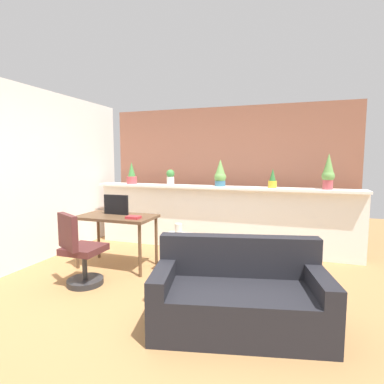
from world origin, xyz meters
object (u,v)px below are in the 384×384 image
object	(u,v)px
desk	(117,221)
office_chair	(80,255)
couch	(239,297)
tv_monitor	(116,205)
book_on_desk	(133,217)
side_cube_shelf	(178,253)
potted_plant_2	(220,174)
potted_plant_4	(328,172)
potted_plant_0	(132,175)
potted_plant_1	(170,177)
vase_on_shelf	(178,230)
potted_plant_3	(273,180)

from	to	relation	value
desk	office_chair	xyz separation A→B (m)	(-0.06, -0.74, -0.28)
desk	couch	distance (m)	2.24
tv_monitor	book_on_desk	world-z (taller)	tv_monitor
desk	side_cube_shelf	xyz separation A→B (m)	(0.89, 0.14, -0.42)
office_chair	potted_plant_2	bearing A→B (deg)	56.98
potted_plant_4	tv_monitor	world-z (taller)	potted_plant_4
potted_plant_0	potted_plant_1	size ratio (longest dim) A/B	1.46
potted_plant_4	office_chair	world-z (taller)	potted_plant_4
desk	potted_plant_4	bearing A→B (deg)	23.04
potted_plant_0	tv_monitor	bearing A→B (deg)	-71.41
side_cube_shelf	couch	world-z (taller)	couch
potted_plant_1	tv_monitor	xyz separation A→B (m)	(-0.38, -1.15, -0.35)
potted_plant_0	side_cube_shelf	distance (m)	1.98
book_on_desk	tv_monitor	bearing A→B (deg)	152.57
potted_plant_1	couch	world-z (taller)	potted_plant_1
potted_plant_4	couch	size ratio (longest dim) A/B	0.32
potted_plant_0	tv_monitor	xyz separation A→B (m)	(0.38, -1.12, -0.38)
desk	office_chair	distance (m)	0.79
potted_plant_0	office_chair	world-z (taller)	potted_plant_0
side_cube_shelf	book_on_desk	size ratio (longest dim) A/B	2.67
vase_on_shelf	couch	world-z (taller)	couch
desk	potted_plant_3	bearing A→B (deg)	30.35
potted_plant_2	couch	distance (m)	2.59
couch	vase_on_shelf	bearing A→B (deg)	132.46
potted_plant_4	couch	xyz separation A→B (m)	(-0.92, -2.26, -1.08)
tv_monitor	book_on_desk	bearing A→B (deg)	-27.43
potted_plant_1	office_chair	bearing A→B (deg)	-100.94
potted_plant_1	side_cube_shelf	distance (m)	1.58
tv_monitor	couch	world-z (taller)	tv_monitor
vase_on_shelf	side_cube_shelf	bearing A→B (deg)	114.36
potted_plant_1	book_on_desk	world-z (taller)	potted_plant_1
potted_plant_3	potted_plant_4	xyz separation A→B (m)	(0.80, 0.01, 0.13)
potted_plant_4	tv_monitor	bearing A→B (deg)	-158.69
potted_plant_0	potted_plant_4	bearing A→B (deg)	0.30
potted_plant_0	potted_plant_3	xyz separation A→B (m)	(2.50, 0.01, -0.04)
potted_plant_2	vase_on_shelf	size ratio (longest dim) A/B	2.59
office_chair	book_on_desk	distance (m)	0.83
couch	tv_monitor	bearing A→B (deg)	150.92
potted_plant_1	book_on_desk	distance (m)	1.44
book_on_desk	couch	world-z (taller)	couch
potted_plant_2	potted_plant_3	bearing A→B (deg)	-1.10
potted_plant_3	side_cube_shelf	world-z (taller)	potted_plant_3
potted_plant_3	office_chair	world-z (taller)	potted_plant_3
office_chair	couch	xyz separation A→B (m)	(2.01, -0.30, -0.11)
office_chair	side_cube_shelf	size ratio (longest dim) A/B	1.82
potted_plant_1	potted_plant_3	xyz separation A→B (m)	(1.75, -0.02, -0.01)
desk	tv_monitor	size ratio (longest dim) A/B	2.85
potted_plant_0	book_on_desk	xyz separation A→B (m)	(0.78, -1.33, -0.50)
potted_plant_4	potted_plant_2	bearing A→B (deg)	179.76
potted_plant_2	tv_monitor	distance (m)	1.77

